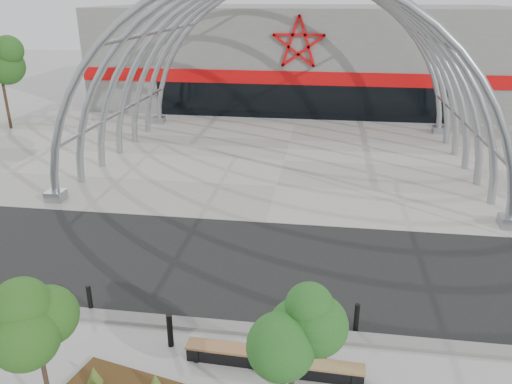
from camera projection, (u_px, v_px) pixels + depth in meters
ground at (237, 324)px, 14.62m from camera, size 140.00×140.00×0.00m
road at (254, 264)px, 17.84m from camera, size 140.00×7.00×0.02m
forecourt at (284, 160)px, 28.86m from camera, size 60.00×17.00×0.04m
kerb at (235, 328)px, 14.37m from camera, size 60.00×0.50×0.12m
arena_building at (303, 55)px, 43.88m from camera, size 34.00×15.24×8.00m
vault_canopy at (284, 160)px, 28.86m from camera, size 20.80×15.80×20.36m
street_tree_0 at (37, 335)px, 10.45m from camera, size 1.44×1.44×3.29m
street_tree_1 at (293, 336)px, 10.00m from camera, size 1.55×1.55×3.67m
bench_0 at (227, 354)px, 13.09m from camera, size 2.17×0.55×0.45m
bench_1 at (325, 371)px, 12.52m from camera, size 2.00×0.50×0.42m
bollard_0 at (90, 298)px, 15.09m from camera, size 0.14×0.14×0.89m
bollard_1 at (170, 330)px, 13.55m from camera, size 0.16×0.16×1.01m
bollard_2 at (283, 375)px, 12.04m from camera, size 0.15×0.15×0.93m
bollard_3 at (325, 347)px, 13.03m from camera, size 0.14×0.14×0.89m
bollard_4 at (357, 318)px, 14.16m from camera, size 0.14×0.14×0.90m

